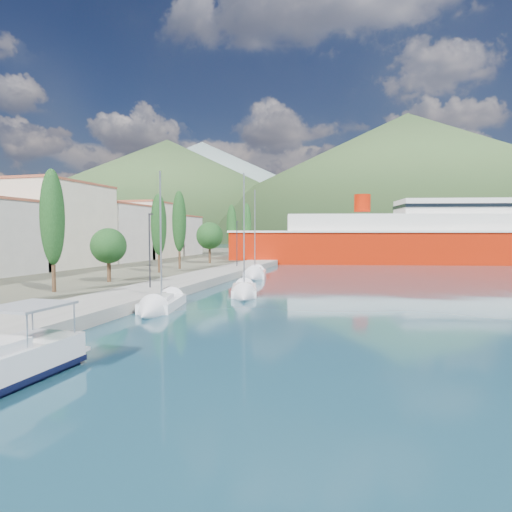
# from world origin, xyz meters

# --- Properties ---
(ground) EXTENTS (1400.00, 1400.00, 0.00)m
(ground) POSITION_xyz_m (0.00, 120.00, 0.00)
(ground) COLOR #1A4050
(quay) EXTENTS (5.00, 88.00, 0.80)m
(quay) POSITION_xyz_m (-9.00, 26.00, 0.40)
(quay) COLOR gray
(quay) RESTS_ON ground
(hills_far) EXTENTS (1480.00, 900.00, 180.00)m
(hills_far) POSITION_xyz_m (138.59, 618.73, 77.39)
(hills_far) COLOR gray
(hills_far) RESTS_ON ground
(hills_near) EXTENTS (1010.00, 520.00, 115.00)m
(hills_near) POSITION_xyz_m (98.04, 372.50, 49.18)
(hills_near) COLOR #365029
(hills_near) RESTS_ON ground
(town_buildings) EXTENTS (9.20, 69.20, 11.30)m
(town_buildings) POSITION_xyz_m (-32.00, 36.91, 5.57)
(town_buildings) COLOR beige
(town_buildings) RESTS_ON land_strip
(tree_row) EXTENTS (4.09, 62.19, 10.52)m
(tree_row) POSITION_xyz_m (-15.18, 33.74, 5.71)
(tree_row) COLOR #47301E
(tree_row) RESTS_ON land_strip
(lamp_posts) EXTENTS (0.15, 47.60, 6.06)m
(lamp_posts) POSITION_xyz_m (-9.00, 14.16, 4.08)
(lamp_posts) COLOR #2D2D33
(lamp_posts) RESTS_ON quay
(sailboat_near) EXTENTS (3.51, 7.45, 10.31)m
(sailboat_near) POSITION_xyz_m (-5.25, 7.92, 0.28)
(sailboat_near) COLOR silver
(sailboat_near) RESTS_ON ground
(sailboat_mid) EXTENTS (4.08, 8.01, 11.15)m
(sailboat_mid) POSITION_xyz_m (-1.59, 16.09, 0.28)
(sailboat_mid) COLOR silver
(sailboat_mid) RESTS_ON ground
(sailboat_far) EXTENTS (3.93, 8.04, 11.32)m
(sailboat_far) POSITION_xyz_m (-4.53, 30.06, 0.32)
(sailboat_far) COLOR silver
(sailboat_far) RESTS_ON ground
(ferry) EXTENTS (66.21, 26.06, 12.87)m
(ferry) POSITION_xyz_m (15.96, 63.67, 3.91)
(ferry) COLOR #A81904
(ferry) RESTS_ON ground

